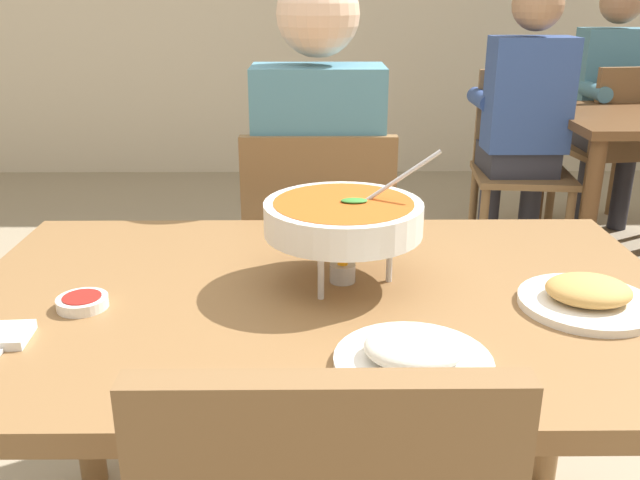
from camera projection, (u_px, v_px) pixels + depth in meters
name	position (u px, v px, depth m)	size (l,w,h in m)	color
dining_table_main	(321.00, 341.00, 1.31)	(1.35, 0.86, 0.73)	brown
chair_diner_main	(318.00, 259.00, 2.02)	(0.44, 0.44, 0.90)	brown
diner_main	(318.00, 179.00, 1.97)	(0.40, 0.45, 1.31)	#2D2D38
curry_bowl	(343.00, 218.00, 1.28)	(0.33, 0.30, 0.26)	silver
rice_plate	(413.00, 355.00, 1.02)	(0.24, 0.24, 0.06)	white
appetizer_plate	(588.00, 297.00, 1.21)	(0.24, 0.24, 0.06)	white
sauce_dish	(82.00, 302.00, 1.21)	(0.09, 0.09, 0.02)	white
chair_bg_left	(520.00, 155.00, 3.28)	(0.48, 0.48, 0.90)	brown
chair_bg_right	(617.00, 140.00, 3.61)	(0.49, 0.49, 0.90)	brown
patron_bg_left	(524.00, 110.00, 3.09)	(0.40, 0.45, 1.31)	#2D2D38
patron_bg_right	(612.00, 92.00, 3.65)	(0.40, 0.45, 1.31)	#2D2D38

